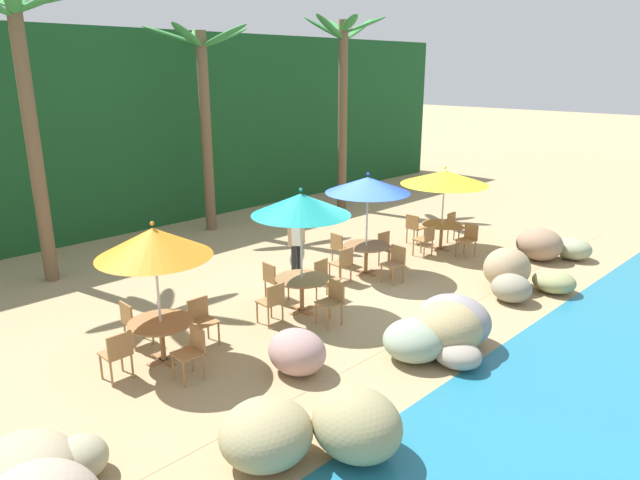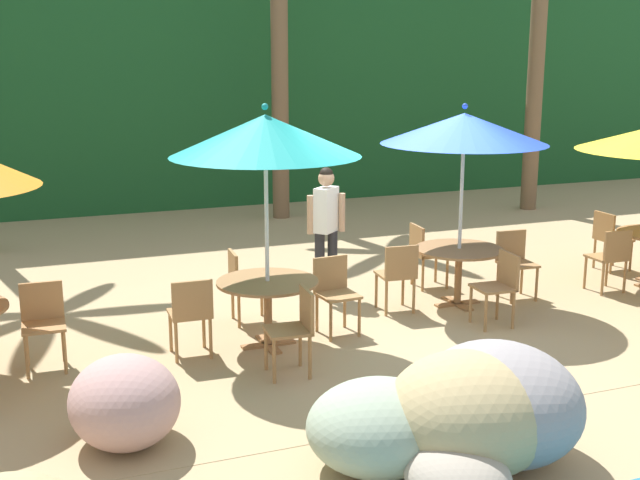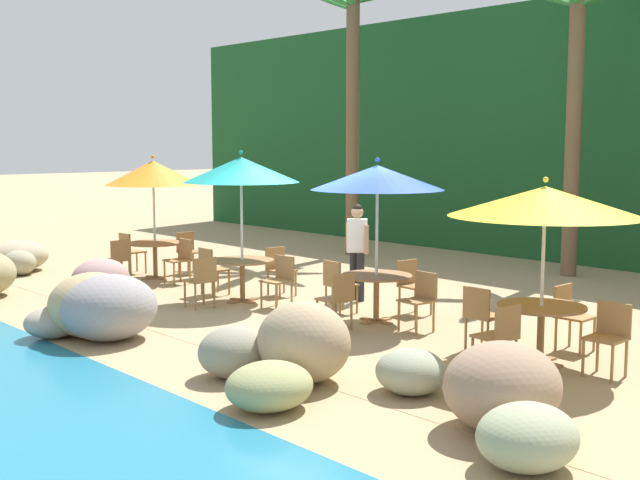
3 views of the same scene
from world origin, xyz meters
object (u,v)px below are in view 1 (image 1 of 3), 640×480
(chair_yellow_seaward, at_px, (454,225))
(chair_blue_right, at_px, (395,261))
(umbrella_orange, at_px, (154,242))
(chair_blue_seaward, at_px, (387,246))
(chair_teal_inland, at_px, (273,279))
(chair_orange_seaward, at_px, (201,318))
(dining_table_teal, at_px, (302,284))
(chair_teal_right, at_px, (332,299))
(chair_yellow_right, at_px, (468,238))
(chair_blue_left, at_px, (343,262))
(palm_tree_second, at_px, (204,99))
(chair_orange_left, at_px, (118,352))
(dining_table_orange, at_px, (161,328))
(palm_tree_third, at_px, (343,86))
(waiter_in_white, at_px, (296,239))
(umbrella_yellow, at_px, (445,178))
(dining_table_yellow, at_px, (442,228))
(chair_yellow_left, at_px, (426,238))
(umbrella_teal, at_px, (301,204))
(umbrella_blue, at_px, (368,185))
(chair_orange_inland, at_px, (133,320))
(chair_teal_left, at_px, (272,301))
(chair_teal_seaward, at_px, (325,276))
(palm_tree_nearest, at_px, (24,81))
(chair_blue_inland, at_px, (340,247))
(dining_table_blue, at_px, (366,250))

(chair_yellow_seaward, bearing_deg, chair_blue_right, -168.36)
(umbrella_orange, xyz_separation_m, chair_blue_seaward, (6.68, 0.41, -1.63))
(chair_teal_inland, bearing_deg, chair_orange_seaward, -164.64)
(umbrella_orange, relative_size, dining_table_teal, 2.28)
(chair_teal_right, xyz_separation_m, chair_yellow_right, (5.65, 0.35, 0.00))
(chair_blue_left, height_order, palm_tree_second, palm_tree_second)
(chair_orange_left, xyz_separation_m, chair_yellow_right, (9.67, -0.57, 0.00))
(dining_table_orange, height_order, dining_table_teal, same)
(palm_tree_third, distance_m, waiter_in_white, 8.06)
(chair_blue_right, distance_m, waiter_in_white, 2.39)
(chair_teal_inland, relative_size, palm_tree_third, 0.13)
(chair_teal_right, height_order, umbrella_yellow, umbrella_yellow)
(dining_table_orange, distance_m, chair_blue_right, 5.89)
(umbrella_orange, xyz_separation_m, dining_table_teal, (3.15, -0.17, -1.53))
(umbrella_yellow, height_order, dining_table_yellow, umbrella_yellow)
(palm_tree_third, bearing_deg, dining_table_yellow, -107.48)
(umbrella_yellow, xyz_separation_m, palm_tree_third, (1.67, 5.32, 2.26))
(chair_yellow_left, relative_size, palm_tree_third, 0.13)
(umbrella_teal, height_order, chair_teal_inland, umbrella_teal)
(umbrella_blue, bearing_deg, chair_orange_inland, 175.40)
(chair_orange_left, bearing_deg, umbrella_blue, 4.07)
(umbrella_teal, height_order, chair_teal_left, umbrella_teal)
(umbrella_teal, bearing_deg, palm_tree_third, 37.63)
(chair_yellow_seaward, distance_m, palm_tree_second, 8.23)
(chair_teal_left, height_order, umbrella_blue, umbrella_blue)
(chair_blue_right, xyz_separation_m, palm_tree_third, (4.63, 5.98, 3.78))
(dining_table_teal, bearing_deg, chair_orange_inland, 162.51)
(chair_teal_seaward, relative_size, chair_yellow_right, 1.00)
(umbrella_yellow, distance_m, dining_table_yellow, 1.42)
(chair_teal_seaward, bearing_deg, chair_blue_left, 20.61)
(chair_blue_seaward, bearing_deg, umbrella_blue, -177.32)
(chair_blue_seaward, distance_m, chair_blue_right, 1.21)
(umbrella_orange, distance_m, chair_blue_seaward, 6.89)
(dining_table_yellow, relative_size, waiter_in_white, 0.65)
(chair_teal_left, xyz_separation_m, palm_tree_nearest, (-2.10, 5.68, 4.09))
(dining_table_teal, distance_m, dining_table_yellow, 5.69)
(chair_orange_left, height_order, waiter_in_white, waiter_in_white)
(chair_blue_inland, relative_size, umbrella_yellow, 0.37)
(chair_teal_left, height_order, chair_blue_left, same)
(umbrella_orange, distance_m, dining_table_blue, 6.04)
(chair_yellow_left, height_order, waiter_in_white, waiter_in_white)
(chair_orange_left, relative_size, dining_table_blue, 0.79)
(chair_teal_left, bearing_deg, chair_teal_right, -42.08)
(dining_table_blue, bearing_deg, umbrella_yellow, -3.58)
(chair_blue_seaward, bearing_deg, dining_table_orange, -176.45)
(chair_teal_seaward, relative_size, palm_tree_third, 0.13)
(chair_teal_inland, relative_size, chair_teal_right, 1.00)
(chair_yellow_left, distance_m, palm_tree_second, 7.68)
(chair_orange_inland, bearing_deg, chair_blue_inland, 3.68)
(chair_yellow_seaward, bearing_deg, palm_tree_second, 123.79)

